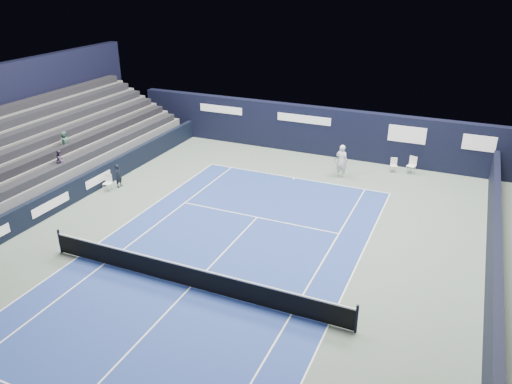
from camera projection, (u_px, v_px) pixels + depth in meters
ground at (215, 262)px, 20.81m from camera, size 48.00×48.00×0.00m
court_surface at (191, 287)px, 19.14m from camera, size 10.97×23.77×0.01m
enclosure_wall_right at (494, 250)px, 19.93m from camera, size 0.30×22.00×1.80m
folding_chair_back_a at (394, 162)px, 29.77m from camera, size 0.47×0.49×0.86m
folding_chair_back_b at (412, 164)px, 29.52m from camera, size 0.55×0.54×1.02m
line_judge_chair at (108, 181)px, 27.28m from camera, size 0.46×0.45×0.92m
line_judge at (119, 176)px, 27.63m from camera, size 0.32×0.49×1.33m
court_markings at (191, 287)px, 19.14m from camera, size 11.03×23.83×0.00m
tennis_net at (190, 276)px, 18.93m from camera, size 12.90×0.10×1.10m
back_sponsor_wall at (320, 131)px, 32.27m from camera, size 26.00×0.63×3.10m
side_barrier_left at (96, 179)px, 27.36m from camera, size 0.33×22.00×1.20m
spectator_stand at (53, 141)px, 29.03m from camera, size 6.00×18.00×6.40m
tennis_player at (342, 161)px, 28.87m from camera, size 0.79×0.91×1.95m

